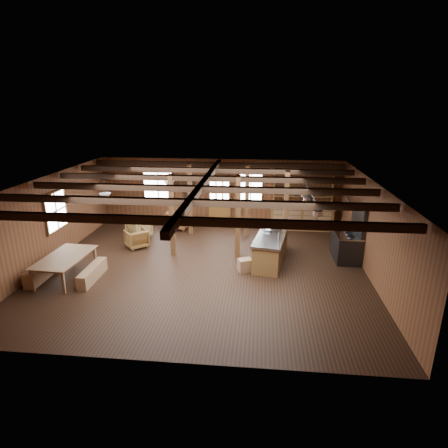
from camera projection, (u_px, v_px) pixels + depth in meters
The scene contains 22 objects.
room at pixel (203, 226), 11.36m from camera, with size 10.04×9.04×2.84m.
ceiling_joists at pixel (203, 184), 11.13m from camera, with size 9.80×8.82×0.18m.
timber_posts at pixel (226, 208), 13.28m from camera, with size 3.95×2.35×2.80m.
back_door at pixel (219, 205), 15.73m from camera, with size 1.02×0.08×2.15m.
window_back_left at pixel (158, 187), 15.77m from camera, with size 1.32×0.06×1.32m.
window_back_right at pixel (251, 189), 15.39m from camera, with size 1.02×0.06×1.32m.
window_left at pixel (56, 211), 12.24m from camera, with size 0.14×1.24×1.32m.
notice_boards at pixel (184, 186), 15.64m from camera, with size 1.08×0.03×0.90m.
back_counter at pixel (301, 215), 15.26m from camera, with size 2.55×0.60×2.45m.
pendant_lamps at pixel (139, 190), 12.26m from camera, with size 1.86×2.36×0.66m.
pot_rack at pixel (310, 200), 10.96m from camera, with size 0.40×3.00×0.46m.
kitchen_island at pixel (271, 248), 12.19m from camera, with size 1.29×2.61×1.20m.
step_stool at pixel (245, 265), 11.54m from camera, with size 0.46×0.32×0.40m, color #8C613F.
commercial_range at pixel (348, 241), 12.39m from camera, with size 0.80×1.56×1.93m.
dining_table at pixel (67, 268), 11.02m from camera, with size 2.00×1.12×0.70m, color brown.
bench_wall at pixel (44, 270), 11.13m from camera, with size 0.31×1.64×0.45m, color #8C613F.
bench_aisle at pixel (92, 273), 11.00m from camera, with size 0.28×1.49×0.41m, color #8C613F.
armchair_a at pixel (137, 238), 13.44m from camera, with size 0.70×0.72×0.66m, color brown.
armchair_b at pixel (179, 219), 15.43m from camera, with size 0.83×0.85×0.77m, color brown.
armchair_c at pixel (139, 228), 14.47m from camera, with size 0.76×0.78×0.71m, color #9C8047.
counter_pot at pixel (268, 222), 12.92m from camera, with size 0.32×0.32×0.19m, color #B9BCC0.
bowl at pixel (268, 230), 12.34m from camera, with size 0.25×0.25×0.06m, color silver.
Camera 1 is at (1.71, -10.66, 5.00)m, focal length 30.00 mm.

